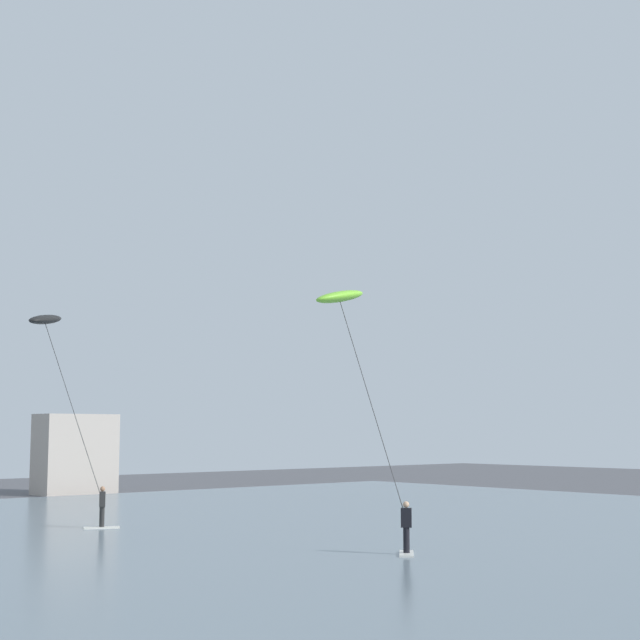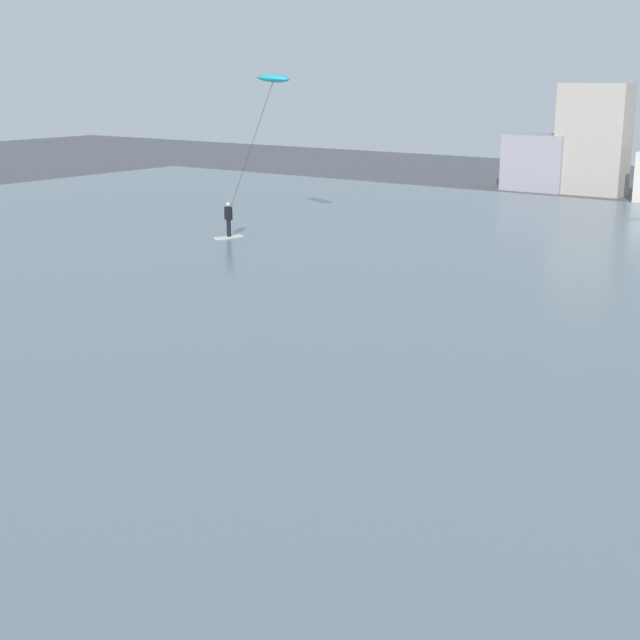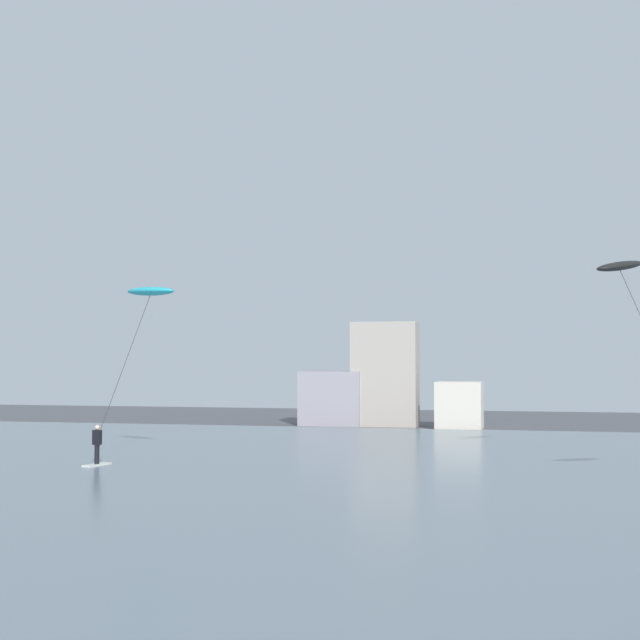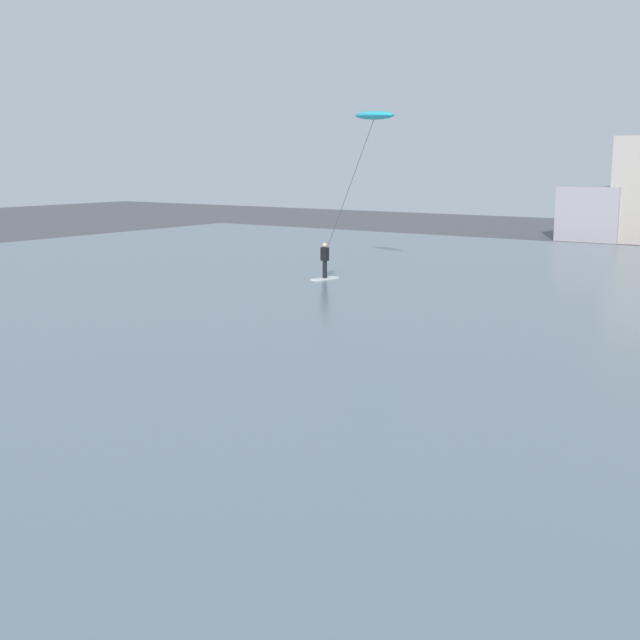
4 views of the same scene
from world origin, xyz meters
The scene contains 2 objects.
kitesurfer_lime centered at (11.16, 25.89, 7.27)m, with size 2.67×3.53×8.79m.
kitesurfer_black centered at (6.15, 37.26, 7.09)m, with size 4.77×2.24×8.47m.
Camera 1 is at (-10.57, 2.48, 3.98)m, focal length 54.30 mm.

